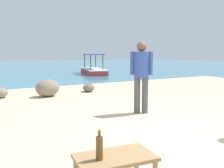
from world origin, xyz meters
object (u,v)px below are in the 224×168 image
object	(u,v)px
low_bench_table	(115,162)
bottle	(99,147)
boat_red	(93,69)
person_standing	(141,72)

from	to	relation	value
low_bench_table	bottle	size ratio (longest dim) A/B	2.72
boat_red	person_standing	bearing A→B (deg)	174.15
bottle	low_bench_table	bearing A→B (deg)	2.83
bottle	person_standing	distance (m)	3.58
bottle	person_standing	xyz separation A→B (m)	(2.40, 2.63, 0.43)
person_standing	boat_red	distance (m)	11.08
person_standing	boat_red	bearing A→B (deg)	18.29
bottle	boat_red	world-z (taller)	boat_red
bottle	person_standing	bearing A→B (deg)	47.60
boat_red	bottle	bearing A→B (deg)	168.74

